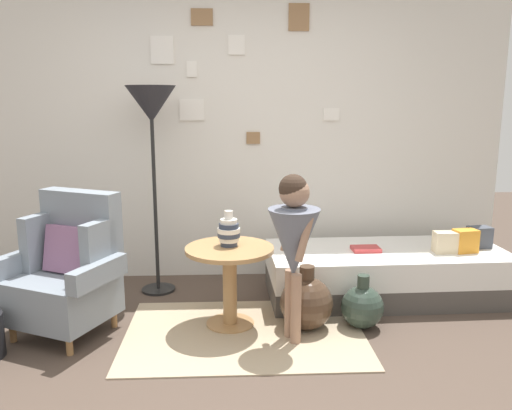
# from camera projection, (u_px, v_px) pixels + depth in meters

# --- Properties ---
(ground_plane) EXTENTS (12.00, 12.00, 0.00)m
(ground_plane) POSITION_uv_depth(u_px,v_px,m) (238.00, 385.00, 2.94)
(ground_plane) COLOR #4C3D33
(gallery_wall) EXTENTS (4.80, 0.12, 2.60)m
(gallery_wall) POSITION_uv_depth(u_px,v_px,m) (234.00, 133.00, 4.58)
(gallery_wall) COLOR silver
(gallery_wall) RESTS_ON ground
(rug) EXTENTS (1.64, 1.13, 0.01)m
(rug) POSITION_uv_depth(u_px,v_px,m) (245.00, 333.00, 3.58)
(rug) COLOR tan
(rug) RESTS_ON ground
(armchair) EXTENTS (0.89, 0.81, 0.97)m
(armchair) POSITION_uv_depth(u_px,v_px,m) (68.00, 270.00, 3.56)
(armchair) COLOR #9E7042
(armchair) RESTS_ON ground
(daybed) EXTENTS (1.92, 0.85, 0.40)m
(daybed) POSITION_uv_depth(u_px,v_px,m) (386.00, 273.00, 4.23)
(daybed) COLOR #4C4742
(daybed) RESTS_ON ground
(pillow_head) EXTENTS (0.19, 0.14, 0.17)m
(pillow_head) POSITION_uv_depth(u_px,v_px,m) (479.00, 237.00, 4.23)
(pillow_head) COLOR #474C56
(pillow_head) RESTS_ON daybed
(pillow_mid) EXTENTS (0.20, 0.15, 0.18)m
(pillow_mid) POSITION_uv_depth(u_px,v_px,m) (465.00, 241.00, 4.10)
(pillow_mid) COLOR orange
(pillow_mid) RESTS_ON daybed
(pillow_back) EXTENTS (0.19, 0.12, 0.17)m
(pillow_back) POSITION_uv_depth(u_px,v_px,m) (446.00, 242.00, 4.09)
(pillow_back) COLOR beige
(pillow_back) RESTS_ON daybed
(side_table) EXTENTS (0.62, 0.62, 0.58)m
(side_table) POSITION_uv_depth(u_px,v_px,m) (230.00, 269.00, 3.64)
(side_table) COLOR tan
(side_table) RESTS_ON ground
(vase_striped) EXTENTS (0.16, 0.16, 0.25)m
(vase_striped) POSITION_uv_depth(u_px,v_px,m) (229.00, 232.00, 3.62)
(vase_striped) COLOR #2D384C
(vase_striped) RESTS_ON side_table
(floor_lamp) EXTENTS (0.40, 0.40, 1.70)m
(floor_lamp) POSITION_uv_depth(u_px,v_px,m) (151.00, 113.00, 4.10)
(floor_lamp) COLOR black
(floor_lamp) RESTS_ON ground
(person_child) EXTENTS (0.34, 0.34, 1.13)m
(person_child) POSITION_uv_depth(u_px,v_px,m) (294.00, 237.00, 3.34)
(person_child) COLOR #A37A60
(person_child) RESTS_ON ground
(book_on_daybed) EXTENTS (0.22, 0.16, 0.03)m
(book_on_daybed) POSITION_uv_depth(u_px,v_px,m) (366.00, 249.00, 4.15)
(book_on_daybed) COLOR #C73E40
(book_on_daybed) RESTS_ON daybed
(demijohn_near) EXTENTS (0.37, 0.37, 0.46)m
(demijohn_near) POSITION_uv_depth(u_px,v_px,m) (306.00, 303.00, 3.63)
(demijohn_near) COLOR #473323
(demijohn_near) RESTS_ON ground
(demijohn_far) EXTENTS (0.30, 0.30, 0.39)m
(demijohn_far) POSITION_uv_depth(u_px,v_px,m) (362.00, 306.00, 3.66)
(demijohn_far) COLOR #2D3D33
(demijohn_far) RESTS_ON ground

